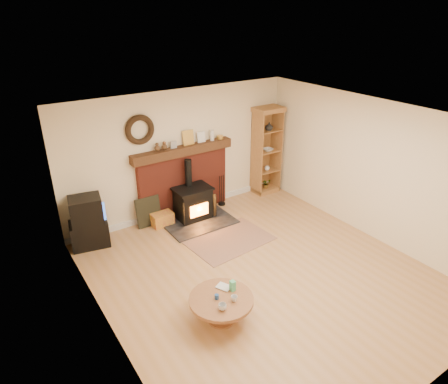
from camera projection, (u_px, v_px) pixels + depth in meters
ground at (263, 274)px, 6.61m from camera, size 5.50×5.50×0.00m
room_shell at (262, 177)px, 5.95m from camera, size 5.02×5.52×2.61m
chimney_breast at (184, 177)px, 8.28m from camera, size 2.20×0.22×1.78m
wood_stove at (194, 204)px, 8.18m from camera, size 1.40×1.00×1.26m
area_rug at (229, 240)px, 7.56m from camera, size 1.61×1.17×0.01m
tv_unit at (88, 223)px, 7.22m from camera, size 0.74×0.58×0.98m
curio_cabinet at (266, 151)px, 9.16m from camera, size 0.65×0.47×2.02m
firelog_box at (162, 219)px, 8.03m from camera, size 0.43×0.28×0.27m
leaning_painting at (149, 212)px, 7.96m from camera, size 0.51×0.14×0.61m
fire_tools at (222, 199)px, 8.86m from camera, size 0.16×0.16×0.70m
coffee_table at (222, 302)px, 5.53m from camera, size 0.90×0.90×0.55m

